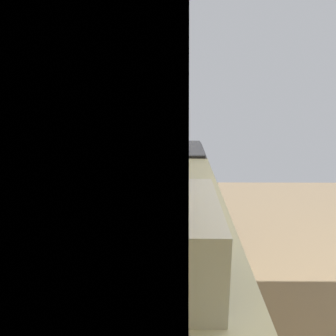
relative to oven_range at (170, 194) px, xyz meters
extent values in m
cube|color=#F3DB86|center=(-1.73, 0.36, 0.84)|extent=(4.48, 0.12, 2.59)
cube|color=#B5B498|center=(-2.11, 0.01, 0.42)|extent=(3.59, 0.62, 0.02)
cube|color=#332819|center=(-1.67, -0.29, -0.03)|extent=(0.01, 0.01, 0.80)
cube|color=#332819|center=(-1.22, -0.29, -0.03)|extent=(0.01, 0.01, 0.80)
cube|color=#332819|center=(-0.78, -0.29, -0.03)|extent=(0.01, 0.01, 0.80)
cube|color=#DCC46E|center=(-2.11, 0.15, 1.28)|extent=(2.11, 0.31, 0.57)
cube|color=black|center=(0.00, 0.00, -0.02)|extent=(0.65, 0.60, 0.89)
cube|color=black|center=(0.00, -0.31, -0.06)|extent=(0.51, 0.01, 0.49)
cube|color=black|center=(0.00, 0.00, 0.44)|extent=(0.62, 0.57, 0.02)
cube|color=black|center=(0.00, 0.28, 0.52)|extent=(0.62, 0.04, 0.18)
cylinder|color=#38383D|center=(-0.14, -0.11, 0.45)|extent=(0.11, 0.11, 0.01)
cylinder|color=#38383D|center=(0.14, -0.11, 0.45)|extent=(0.11, 0.11, 0.01)
cylinder|color=#38383D|center=(-0.14, 0.11, 0.45)|extent=(0.11, 0.11, 0.01)
cylinder|color=#38383D|center=(0.14, 0.11, 0.45)|extent=(0.11, 0.11, 0.01)
cube|color=#B7BABF|center=(-2.03, 0.03, 0.57)|extent=(0.53, 0.38, 0.29)
cube|color=black|center=(-2.08, -0.17, 0.57)|extent=(0.33, 0.01, 0.20)
cube|color=#2D2D33|center=(-1.83, -0.17, 0.57)|extent=(0.09, 0.01, 0.20)
cylinder|color=black|center=(-0.85, -0.04, 0.51)|extent=(0.12, 0.12, 0.17)
cylinder|color=black|center=(-0.85, -0.04, 0.61)|extent=(0.03, 0.03, 0.02)
cylinder|color=black|center=(-0.79, -0.04, 0.54)|extent=(0.07, 0.02, 0.05)
camera|label=1|loc=(-3.17, 0.00, 1.16)|focal=38.64mm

